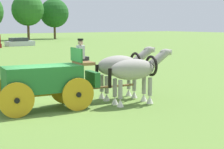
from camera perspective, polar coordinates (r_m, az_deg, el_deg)
ground_plane at (r=14.42m, az=-10.86°, el=-5.55°), size 220.00×220.00×0.00m
show_wagon at (r=14.24m, az=-10.41°, el=-0.82°), size 5.96×2.05×2.75m
draft_horse_near at (r=16.20m, az=1.41°, el=1.20°), size 3.05×1.19×2.30m
draft_horse_off at (r=15.08m, az=3.79°, el=0.59°), size 3.09×1.14×2.28m
parked_vehicle_f at (r=57.02m, az=-14.48°, el=4.97°), size 4.23×2.08×1.24m
tree_g at (r=77.76m, az=-13.24°, el=9.98°), size 6.67×6.67×9.58m
tree_h at (r=82.68m, az=-9.15°, el=9.59°), size 6.43×6.43×8.93m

